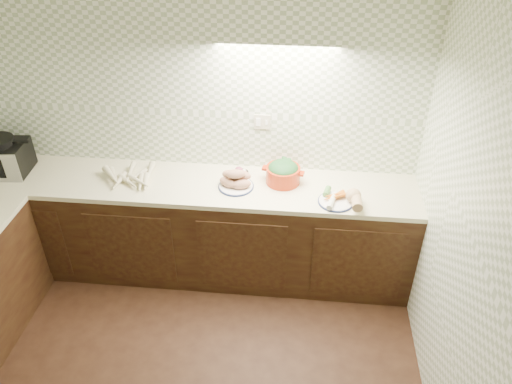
# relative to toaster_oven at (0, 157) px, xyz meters

# --- Properties ---
(room) EXTENTS (3.60, 3.60, 2.60)m
(room) POSITION_rel_toaster_oven_xyz_m (1.54, -1.51, 0.59)
(room) COLOR black
(room) RESTS_ON ground
(counter) EXTENTS (3.60, 3.60, 0.90)m
(counter) POSITION_rel_toaster_oven_xyz_m (0.86, -0.83, -0.59)
(counter) COLOR black
(counter) RESTS_ON ground
(toaster_oven) EXTENTS (0.44, 0.36, 0.30)m
(toaster_oven) POSITION_rel_toaster_oven_xyz_m (0.00, 0.00, 0.00)
(toaster_oven) COLOR black
(toaster_oven) RESTS_ON counter
(parsnip_pile) EXTENTS (0.51, 0.38, 0.07)m
(parsnip_pile) POSITION_rel_toaster_oven_xyz_m (1.05, 0.01, -0.11)
(parsnip_pile) COLOR beige
(parsnip_pile) RESTS_ON counter
(sweet_potato_plate) EXTENTS (0.28, 0.28, 0.16)m
(sweet_potato_plate) POSITION_rel_toaster_oven_xyz_m (1.92, -0.03, -0.08)
(sweet_potato_plate) COLOR #141E44
(sweet_potato_plate) RESTS_ON counter
(onion_bowl) EXTENTS (0.13, 0.13, 0.10)m
(onion_bowl) POSITION_rel_toaster_oven_xyz_m (1.93, 0.11, -0.10)
(onion_bowl) COLOR black
(onion_bowl) RESTS_ON counter
(dutch_oven) EXTENTS (0.34, 0.32, 0.19)m
(dutch_oven) POSITION_rel_toaster_oven_xyz_m (2.28, 0.07, -0.05)
(dutch_oven) COLOR #AF280B
(dutch_oven) RESTS_ON counter
(veg_plate) EXTENTS (0.33, 0.28, 0.12)m
(veg_plate) POSITION_rel_toaster_oven_xyz_m (2.74, -0.16, -0.09)
(veg_plate) COLOR #141E44
(veg_plate) RESTS_ON counter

